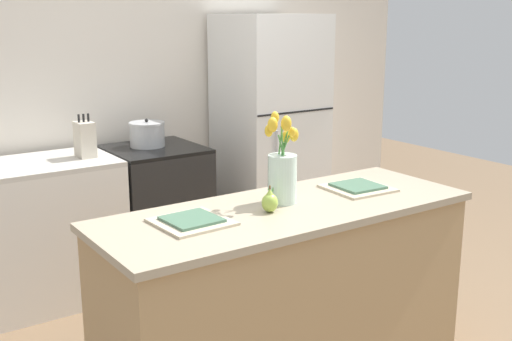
% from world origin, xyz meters
% --- Properties ---
extents(back_wall, '(5.20, 0.08, 2.70)m').
position_xyz_m(back_wall, '(0.00, 2.00, 1.35)').
color(back_wall, silver).
rests_on(back_wall, ground_plane).
extents(kitchen_island, '(1.80, 0.66, 0.90)m').
position_xyz_m(kitchen_island, '(0.00, 0.00, 0.45)').
color(kitchen_island, tan).
rests_on(kitchen_island, ground_plane).
extents(stove_range, '(0.60, 0.61, 0.90)m').
position_xyz_m(stove_range, '(0.10, 1.60, 0.45)').
color(stove_range, black).
rests_on(stove_range, ground_plane).
extents(refrigerator, '(0.68, 0.67, 1.76)m').
position_xyz_m(refrigerator, '(1.05, 1.60, 0.88)').
color(refrigerator, white).
rests_on(refrigerator, ground_plane).
extents(flower_vase, '(0.17, 0.15, 0.42)m').
position_xyz_m(flower_vase, '(0.02, 0.06, 1.06)').
color(flower_vase, silver).
rests_on(flower_vase, kitchen_island).
extents(pear_figurine, '(0.07, 0.07, 0.12)m').
position_xyz_m(pear_figurine, '(-0.11, -0.02, 0.95)').
color(pear_figurine, '#9EBC47').
rests_on(pear_figurine, kitchen_island).
extents(plate_setting_left, '(0.31, 0.31, 0.02)m').
position_xyz_m(plate_setting_left, '(-0.48, 0.04, 0.91)').
color(plate_setting_left, beige).
rests_on(plate_setting_left, kitchen_island).
extents(plate_setting_right, '(0.31, 0.31, 0.02)m').
position_xyz_m(plate_setting_right, '(0.48, 0.04, 0.91)').
color(plate_setting_right, beige).
rests_on(plate_setting_right, kitchen_island).
extents(cooking_pot, '(0.24, 0.24, 0.19)m').
position_xyz_m(cooking_pot, '(0.08, 1.66, 0.98)').
color(cooking_pot, '#B2B5B7').
rests_on(cooking_pot, stove_range).
extents(knife_block, '(0.10, 0.14, 0.27)m').
position_xyz_m(knife_block, '(-0.38, 1.57, 1.01)').
color(knife_block, beige).
rests_on(knife_block, back_counter).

